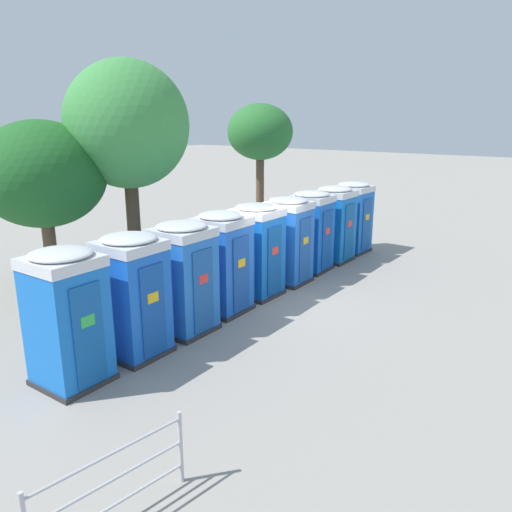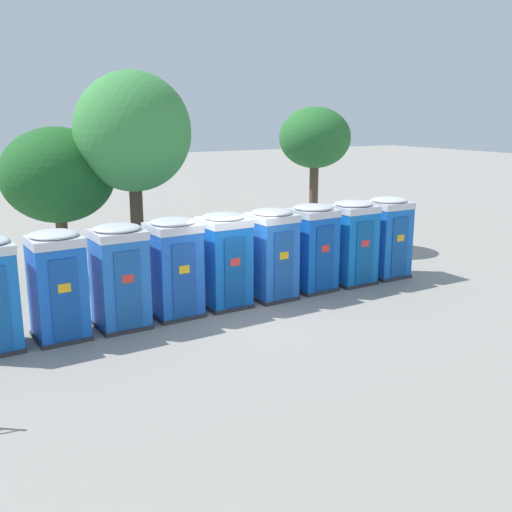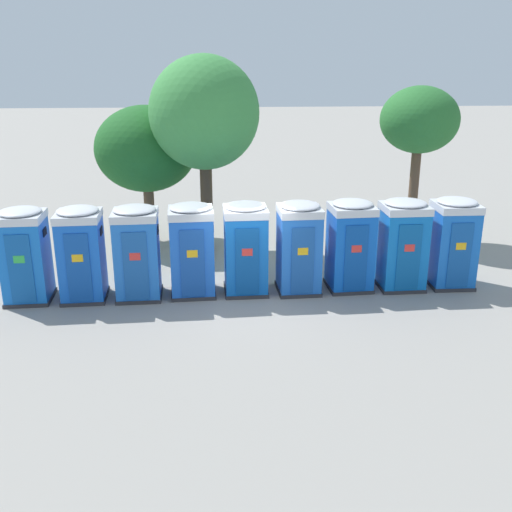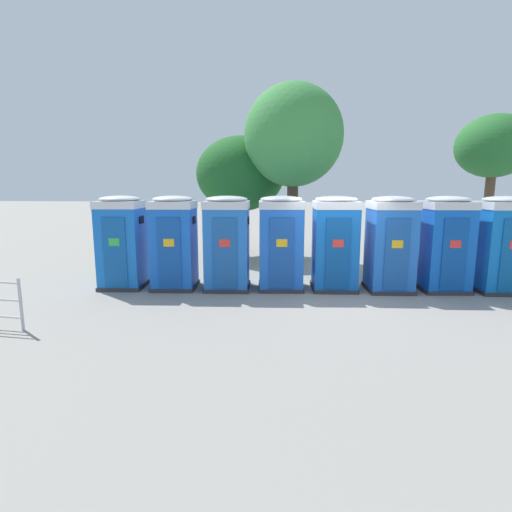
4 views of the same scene
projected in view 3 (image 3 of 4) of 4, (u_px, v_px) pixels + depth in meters
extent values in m
plane|color=gray|center=(247.00, 297.00, 16.30)|extent=(120.00, 120.00, 0.00)
cube|color=#2D2D33|center=(31.00, 298.00, 16.15)|extent=(1.22, 1.25, 0.10)
cube|color=blue|center=(26.00, 259.00, 15.79)|extent=(1.16, 1.19, 2.10)
cube|color=#11509F|center=(20.00, 269.00, 15.27)|extent=(0.61, 0.06, 1.85)
cube|color=green|center=(19.00, 260.00, 15.16)|extent=(0.28, 0.02, 0.20)
cube|color=black|center=(45.00, 232.00, 15.61)|extent=(0.04, 0.36, 0.20)
cube|color=silver|center=(20.00, 217.00, 15.42)|extent=(1.20, 1.23, 0.20)
ellipsoid|color=silver|center=(20.00, 211.00, 15.37)|extent=(1.14, 1.17, 0.18)
cube|color=#2D2D33|center=(86.00, 296.00, 16.24)|extent=(1.22, 1.25, 0.10)
cube|color=blue|center=(82.00, 258.00, 15.89)|extent=(1.16, 1.20, 2.10)
cube|color=#1147A1|center=(79.00, 268.00, 15.36)|extent=(0.61, 0.06, 1.85)
cube|color=yellow|center=(77.00, 258.00, 15.25)|extent=(0.28, 0.02, 0.20)
cube|color=black|center=(101.00, 231.00, 15.71)|extent=(0.04, 0.36, 0.20)
cube|color=silver|center=(78.00, 216.00, 15.51)|extent=(1.20, 1.23, 0.20)
ellipsoid|color=silver|center=(77.00, 211.00, 15.47)|extent=(1.14, 1.17, 0.18)
cube|color=#2D2D33|center=(140.00, 294.00, 16.36)|extent=(1.25, 1.24, 0.10)
cube|color=blue|center=(137.00, 256.00, 16.00)|extent=(1.19, 1.19, 2.10)
cube|color=#1952A1|center=(136.00, 267.00, 15.48)|extent=(0.63, 0.06, 1.85)
cube|color=red|center=(135.00, 257.00, 15.37)|extent=(0.28, 0.02, 0.20)
cube|color=black|center=(158.00, 230.00, 15.82)|extent=(0.04, 0.36, 0.20)
cube|color=silver|center=(135.00, 215.00, 15.63)|extent=(1.22, 1.22, 0.20)
ellipsoid|color=silver|center=(134.00, 209.00, 15.58)|extent=(1.17, 1.16, 0.18)
cube|color=#2D2D33|center=(193.00, 291.00, 16.57)|extent=(1.28, 1.27, 0.10)
cube|color=blue|center=(192.00, 254.00, 16.22)|extent=(1.22, 1.21, 2.10)
cube|color=#1648A1|center=(193.00, 264.00, 15.69)|extent=(0.63, 0.07, 1.85)
cube|color=yellow|center=(192.00, 254.00, 15.59)|extent=(0.28, 0.02, 0.20)
cube|color=black|center=(213.00, 227.00, 16.05)|extent=(0.05, 0.36, 0.20)
cube|color=silver|center=(191.00, 213.00, 15.85)|extent=(1.26, 1.24, 0.20)
ellipsoid|color=silver|center=(190.00, 207.00, 15.80)|extent=(1.19, 1.18, 0.18)
cube|color=#2D2D33|center=(246.00, 290.00, 16.70)|extent=(1.23, 1.24, 0.10)
cube|color=blue|center=(246.00, 252.00, 16.34)|extent=(1.17, 1.18, 2.10)
cube|color=#0C4896|center=(247.00, 262.00, 15.82)|extent=(0.62, 0.05, 1.85)
cube|color=red|center=(247.00, 252.00, 15.71)|extent=(0.28, 0.02, 0.20)
cube|color=black|center=(267.00, 226.00, 16.16)|extent=(0.04, 0.36, 0.20)
cube|color=silver|center=(245.00, 211.00, 15.97)|extent=(1.20, 1.22, 0.20)
ellipsoid|color=silver|center=(245.00, 206.00, 15.92)|extent=(1.15, 1.16, 0.18)
cube|color=#2D2D33|center=(298.00, 289.00, 16.76)|extent=(1.21, 1.25, 0.10)
cube|color=blue|center=(299.00, 252.00, 16.40)|extent=(1.16, 1.19, 2.10)
cube|color=#184EA0|center=(303.00, 261.00, 15.88)|extent=(0.61, 0.06, 1.85)
cube|color=yellow|center=(303.00, 251.00, 15.77)|extent=(0.28, 0.02, 0.20)
cube|color=black|center=(320.00, 225.00, 16.23)|extent=(0.04, 0.36, 0.20)
cube|color=silver|center=(300.00, 211.00, 16.03)|extent=(1.19, 1.23, 0.20)
ellipsoid|color=silver|center=(300.00, 205.00, 15.99)|extent=(1.13, 1.17, 0.18)
cube|color=#2D2D33|center=(348.00, 286.00, 16.97)|extent=(1.27, 1.27, 0.10)
cube|color=blue|center=(350.00, 249.00, 16.61)|extent=(1.21, 1.21, 2.10)
cube|color=#0C459E|center=(356.00, 258.00, 16.09)|extent=(0.62, 0.07, 1.85)
cube|color=red|center=(357.00, 249.00, 15.98)|extent=(0.28, 0.03, 0.20)
cube|color=black|center=(372.00, 223.00, 16.44)|extent=(0.05, 0.36, 0.20)
cube|color=silver|center=(352.00, 209.00, 16.24)|extent=(1.24, 1.25, 0.20)
ellipsoid|color=silver|center=(353.00, 203.00, 16.19)|extent=(1.18, 1.19, 0.18)
cube|color=#2D2D33|center=(399.00, 285.00, 17.04)|extent=(1.27, 1.24, 0.10)
cube|color=blue|center=(402.00, 248.00, 16.68)|extent=(1.20, 1.18, 2.10)
cube|color=#0C529C|center=(409.00, 258.00, 16.16)|extent=(0.64, 0.05, 1.85)
cube|color=red|center=(410.00, 248.00, 16.05)|extent=(0.28, 0.02, 0.20)
cube|color=black|center=(425.00, 222.00, 16.50)|extent=(0.04, 0.36, 0.20)
cube|color=silver|center=(405.00, 208.00, 16.31)|extent=(1.24, 1.21, 0.20)
ellipsoid|color=silver|center=(406.00, 203.00, 16.26)|extent=(1.18, 1.15, 0.18)
cube|color=#2D2D33|center=(448.00, 283.00, 17.18)|extent=(1.18, 1.20, 0.10)
cube|color=blue|center=(452.00, 246.00, 16.83)|extent=(1.12, 1.14, 2.10)
cube|color=#124D9F|center=(460.00, 256.00, 16.30)|extent=(0.62, 0.03, 1.85)
cube|color=yellow|center=(461.00, 246.00, 16.19)|extent=(0.28, 0.01, 0.20)
cube|color=black|center=(475.00, 221.00, 16.62)|extent=(0.03, 0.36, 0.20)
cube|color=silver|center=(456.00, 207.00, 16.46)|extent=(1.16, 1.18, 0.20)
ellipsoid|color=silver|center=(457.00, 201.00, 16.41)|extent=(1.10, 1.12, 0.18)
cylinder|color=#4C3826|center=(207.00, 199.00, 19.60)|extent=(0.39, 0.39, 3.56)
ellipsoid|color=#3D8C42|center=(204.00, 113.00, 18.71)|extent=(3.47, 3.47, 3.55)
cylinder|color=brown|center=(413.00, 190.00, 20.74)|extent=(0.33, 0.33, 3.59)
ellipsoid|color=#286B2D|center=(420.00, 120.00, 19.96)|extent=(2.63, 2.63, 2.22)
cylinder|color=brown|center=(149.00, 207.00, 20.78)|extent=(0.36, 0.36, 2.46)
ellipsoid|color=#1E5B23|center=(146.00, 149.00, 20.13)|extent=(3.42, 3.42, 2.88)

